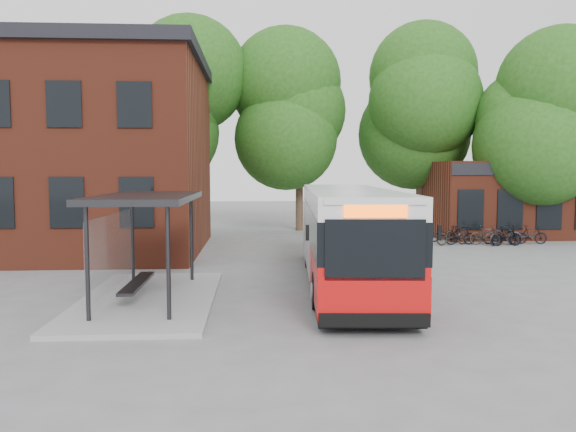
{
  "coord_description": "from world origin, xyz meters",
  "views": [
    {
      "loc": [
        -1.65,
        -16.03,
        3.48
      ],
      "look_at": [
        -0.54,
        2.56,
        2.0
      ],
      "focal_mm": 35.0,
      "sensor_mm": 36.0,
      "label": 1
    }
  ],
  "objects": [
    {
      "name": "bicycle_6",
      "position": [
        10.18,
        10.01,
        0.48
      ],
      "size": [
        1.92,
        1.07,
        0.96
      ],
      "primitive_type": "imported",
      "rotation": [
        0.0,
        0.0,
        1.32
      ],
      "color": "#21232C",
      "rests_on": "ground"
    },
    {
      "name": "tree_3",
      "position": [
        13.0,
        12.0,
        4.64
      ],
      "size": [
        7.04,
        7.04,
        9.28
      ],
      "primitive_type": null,
      "color": "#1F5015",
      "rests_on": "ground"
    },
    {
      "name": "shop_row",
      "position": [
        15.0,
        14.0,
        2.0
      ],
      "size": [
        14.0,
        6.2,
        4.0
      ],
      "primitive_type": null,
      "color": "maroon",
      "rests_on": "ground"
    },
    {
      "name": "bicycle_1",
      "position": [
        8.12,
        9.94,
        0.45
      ],
      "size": [
        1.51,
        0.52,
        0.89
      ],
      "primitive_type": "imported",
      "rotation": [
        0.0,
        0.0,
        1.64
      ],
      "color": "black",
      "rests_on": "ground"
    },
    {
      "name": "bicycle_2",
      "position": [
        7.71,
        9.87,
        0.47
      ],
      "size": [
        1.89,
        1.12,
        0.94
      ],
      "primitive_type": "imported",
      "rotation": [
        0.0,
        0.0,
        1.87
      ],
      "color": "#2C2622",
      "rests_on": "ground"
    },
    {
      "name": "tree_2",
      "position": [
        8.0,
        16.0,
        5.5
      ],
      "size": [
        7.92,
        7.92,
        11.0
      ],
      "primitive_type": null,
      "color": "#1F5015",
      "rests_on": "ground"
    },
    {
      "name": "bicycle_0",
      "position": [
        7.68,
        10.88,
        0.41
      ],
      "size": [
        1.64,
        0.95,
        0.82
      ],
      "primitive_type": "imported",
      "rotation": [
        0.0,
        0.0,
        1.29
      ],
      "color": "black",
      "rests_on": "ground"
    },
    {
      "name": "ground",
      "position": [
        0.0,
        0.0,
        0.0
      ],
      "size": [
        100.0,
        100.0,
        0.0
      ],
      "primitive_type": "plane",
      "color": "slate"
    },
    {
      "name": "bicycle_4",
      "position": [
        10.05,
        9.54,
        0.47
      ],
      "size": [
        1.87,
        1.28,
        0.93
      ],
      "primitive_type": "imported",
      "rotation": [
        0.0,
        0.0,
        1.99
      ],
      "color": "black",
      "rests_on": "ground"
    },
    {
      "name": "tree_0",
      "position": [
        -6.0,
        16.0,
        5.5
      ],
      "size": [
        7.92,
        7.92,
        11.0
      ],
      "primitive_type": null,
      "color": "#1F5015",
      "rests_on": "ground"
    },
    {
      "name": "bike_rail",
      "position": [
        9.28,
        10.0,
        0.19
      ],
      "size": [
        5.2,
        0.1,
        0.38
      ],
      "primitive_type": null,
      "color": "#27272A",
      "rests_on": "ground"
    },
    {
      "name": "bus_shelter",
      "position": [
        -4.5,
        -1.0,
        1.45
      ],
      "size": [
        3.6,
        7.0,
        2.9
      ],
      "primitive_type": null,
      "color": "#27272A",
      "rests_on": "ground"
    },
    {
      "name": "bicycle_7",
      "position": [
        11.6,
        9.98,
        0.45
      ],
      "size": [
        1.54,
        0.67,
        0.89
      ],
      "primitive_type": "imported",
      "rotation": [
        0.0,
        0.0,
        1.4
      ],
      "color": "black",
      "rests_on": "ground"
    },
    {
      "name": "bicycle_3",
      "position": [
        9.33,
        9.84,
        0.46
      ],
      "size": [
        1.57,
        0.55,
        0.92
      ],
      "primitive_type": "imported",
      "rotation": [
        0.0,
        0.0,
        1.49
      ],
      "color": "#29241F",
      "rests_on": "ground"
    },
    {
      "name": "bicycle_5",
      "position": [
        10.13,
        9.4,
        0.45
      ],
      "size": [
        1.53,
        0.51,
        0.91
      ],
      "primitive_type": "imported",
      "rotation": [
        0.0,
        0.0,
        1.63
      ],
      "color": "black",
      "rests_on": "ground"
    },
    {
      "name": "city_bus",
      "position": [
        1.21,
        1.1,
        1.47
      ],
      "size": [
        3.21,
        11.73,
        2.95
      ],
      "primitive_type": null,
      "rotation": [
        0.0,
        0.0,
        -0.06
      ],
      "color": "red",
      "rests_on": "ground"
    },
    {
      "name": "tree_1",
      "position": [
        1.0,
        17.0,
        5.2
      ],
      "size": [
        7.92,
        7.92,
        10.4
      ],
      "primitive_type": null,
      "color": "#1F5015",
      "rests_on": "ground"
    }
  ]
}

